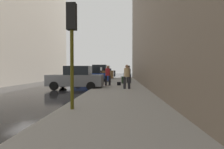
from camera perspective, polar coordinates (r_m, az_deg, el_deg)
The scene contains 14 objects.
ground_plane at distance 13.09m, azimuth -25.11°, elevation -5.17°, with size 120.00×120.00×0.00m, color black.
sidewalk at distance 11.51m, azimuth 2.28°, elevation -5.56°, with size 4.00×40.00×0.15m, color gray.
parked_gray_coupe at distance 13.86m, azimuth -11.56°, elevation -1.17°, with size 4.22×2.10×1.79m.
parked_blue_sedan at distance 20.68m, azimuth -6.57°, elevation -0.26°, with size 4.23×2.12×1.79m.
parked_bronze_suv at distance 26.51m, azimuth -4.37°, elevation 0.54°, with size 4.61×2.08×2.25m.
parked_black_suv at distance 32.98m, azimuth -2.84°, elevation 0.74°, with size 4.65×2.15×2.25m.
parked_dark_green_sedan at distance 39.30m, azimuth -1.84°, elevation 0.60°, with size 4.22×2.10×1.79m.
fire_hydrant at distance 14.35m, azimuth -3.71°, elevation -2.45°, with size 0.42×0.22×0.70m.
traffic_light at distance 6.25m, azimuth -12.99°, elevation 13.14°, with size 0.32×0.32×3.60m.
pedestrian_with_beanie at distance 18.10m, azimuth 5.48°, elevation 0.40°, with size 0.52×0.44×1.78m.
pedestrian_in_tan_coat at distance 12.44m, azimuth 4.88°, elevation -0.27°, with size 0.51×0.43×1.71m.
pedestrian_in_red_jacket at distance 15.02m, azimuth -1.40°, elevation 0.04°, with size 0.52×0.46×1.71m.
rolling_suitcase at distance 17.38m, azimuth 3.79°, elevation -1.78°, with size 0.44×0.61×1.04m.
duffel_bag at distance 15.32m, azimuth 2.29°, elevation -2.98°, with size 0.32×0.44×0.28m.
Camera 1 is at (6.22, -11.42, 1.50)m, focal length 28.00 mm.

